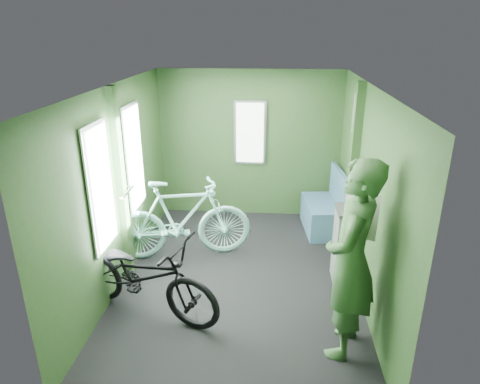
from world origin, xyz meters
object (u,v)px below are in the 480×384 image
object	(u,v)px
bicycle_mint	(184,256)
passenger	(351,261)
bench_seat	(324,213)
waste_box	(346,245)
bicycle_black	(146,313)

from	to	relation	value
bicycle_mint	passenger	size ratio (longest dim) A/B	0.96
passenger	bench_seat	xyz separation A→B (m)	(0.06, 2.55, -0.67)
waste_box	bicycle_black	bearing A→B (deg)	-159.07
bicycle_mint	bicycle_black	bearing A→B (deg)	159.03
bicycle_black	bench_seat	world-z (taller)	bench_seat
waste_box	bench_seat	world-z (taller)	bench_seat
bicycle_black	passenger	xyz separation A→B (m)	(2.03, -0.35, 0.95)
bicycle_black	waste_box	xyz separation A→B (m)	(2.21, 0.85, 0.47)
bicycle_mint	waste_box	world-z (taller)	waste_box
bicycle_black	bench_seat	bearing A→B (deg)	-23.54
bicycle_black	waste_box	distance (m)	2.41
bicycle_black	waste_box	world-z (taller)	waste_box
passenger	waste_box	size ratio (longest dim) A/B	2.03
bicycle_mint	passenger	world-z (taller)	passenger
bicycle_mint	waste_box	size ratio (longest dim) A/B	1.94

